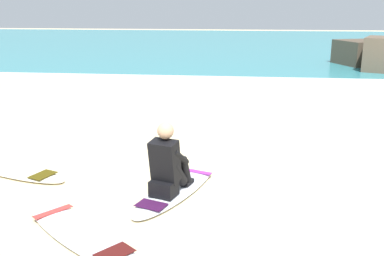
% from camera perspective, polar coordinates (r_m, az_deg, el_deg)
% --- Properties ---
extents(ground_plane, '(80.00, 80.00, 0.00)m').
position_cam_1_polar(ground_plane, '(6.18, -0.58, -7.55)').
color(ground_plane, beige).
extents(sea, '(80.00, 28.00, 0.10)m').
position_cam_1_polar(sea, '(28.16, 5.31, 10.72)').
color(sea, teal).
rests_on(sea, ground).
extents(breaking_foam, '(80.00, 0.90, 0.11)m').
position_cam_1_polar(breaking_foam, '(14.56, 3.79, 6.20)').
color(breaking_foam, white).
rests_on(breaking_foam, ground).
extents(surfboard_main, '(1.20, 2.15, 0.08)m').
position_cam_1_polar(surfboard_main, '(6.05, -1.93, -7.75)').
color(surfboard_main, silver).
rests_on(surfboard_main, ground).
extents(surfer_seated, '(0.53, 0.77, 0.95)m').
position_cam_1_polar(surfer_seated, '(5.71, -3.12, -4.88)').
color(surfer_seated, black).
rests_on(surfer_seated, surfboard_main).
extents(surfboard_spare_near, '(2.21, 1.28, 0.08)m').
position_cam_1_polar(surfboard_spare_near, '(7.26, -22.44, -4.91)').
color(surfboard_spare_near, '#EFE5C6').
rests_on(surfboard_spare_near, ground).
extents(surfboard_spare_far, '(1.96, 1.73, 0.08)m').
position_cam_1_polar(surfboard_spare_far, '(5.12, -14.33, -12.87)').
color(surfboard_spare_far, silver).
rests_on(surfboard_spare_far, ground).
extents(rock_outcrop_distant, '(3.04, 3.67, 1.30)m').
position_cam_1_polar(rock_outcrop_distant, '(18.73, 22.07, 8.71)').
color(rock_outcrop_distant, brown).
rests_on(rock_outcrop_distant, ground).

